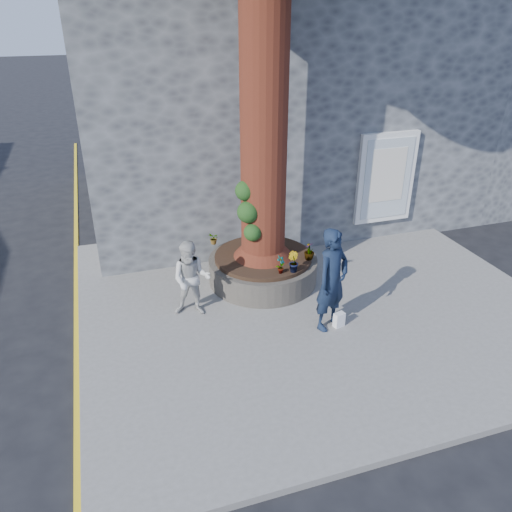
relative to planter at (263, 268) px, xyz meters
name	(u,v)px	position (x,y,z in m)	size (l,w,h in m)	color
ground	(256,345)	(-0.80, -2.00, -0.41)	(120.00, 120.00, 0.00)	black
pavement	(311,300)	(0.70, -1.00, -0.35)	(9.00, 8.00, 0.12)	slate
yellow_line	(77,345)	(-3.85, -1.00, -0.41)	(0.10, 30.00, 0.01)	yellow
stone_shop	(262,93)	(1.70, 5.20, 2.75)	(10.30, 8.30, 6.30)	#47494C
neighbour_shop	(490,86)	(9.70, 5.20, 2.59)	(6.00, 8.00, 6.00)	#47494C
planter	(263,268)	(0.00, 0.00, 0.00)	(2.30, 2.30, 0.60)	black
man	(332,280)	(0.62, -1.99, 0.68)	(0.71, 0.46, 1.94)	#121D32
woman	(191,279)	(-1.68, -0.80, 0.46)	(0.73, 0.57, 1.50)	beige
shopping_bag	(339,320)	(0.78, -2.07, -0.15)	(0.20, 0.12, 0.28)	white
plant_a	(281,265)	(0.08, -0.85, 0.50)	(0.20, 0.13, 0.38)	gray
plant_b	(293,262)	(0.33, -0.85, 0.51)	(0.23, 0.22, 0.41)	gray
plant_c	(309,251)	(0.85, -0.46, 0.50)	(0.21, 0.21, 0.38)	gray
plant_d	(214,239)	(-0.85, 0.85, 0.44)	(0.24, 0.21, 0.26)	gray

